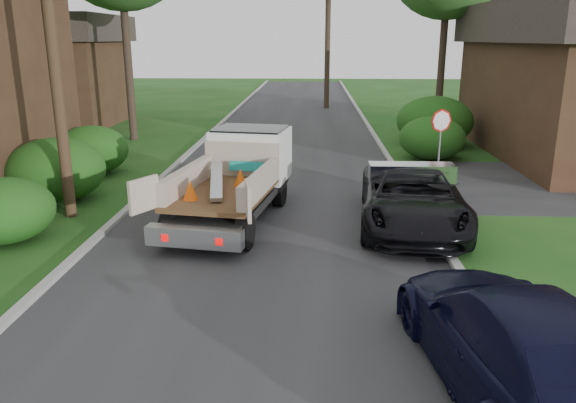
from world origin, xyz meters
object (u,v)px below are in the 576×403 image
at_px(black_pickup, 413,198).
at_px(navy_suv, 517,341).
at_px(stop_sign, 441,131).
at_px(utility_pole, 49,16).
at_px(house_left_far, 51,69).
at_px(flatbed_truck, 241,170).

xyz_separation_m(black_pickup, navy_suv, (0.20, -7.00, -0.00)).
bearing_deg(stop_sign, black_pickup, -109.57).
bearing_deg(utility_pole, black_pickup, -3.03).
height_order(stop_sign, house_left_far, house_left_far).
bearing_deg(navy_suv, black_pickup, -95.43).
bearing_deg(house_left_far, stop_sign, -34.81).
height_order(flatbed_truck, navy_suv, flatbed_truck).
distance_m(utility_pole, house_left_far, 18.93).
height_order(black_pickup, navy_suv, black_pickup).
height_order(utility_pole, flatbed_truck, utility_pole).
xyz_separation_m(stop_sign, black_pickup, (-1.60, -4.50, -1.01)).
xyz_separation_m(flatbed_truck, navy_suv, (4.71, -8.08, -0.43)).
distance_m(stop_sign, flatbed_truck, 7.02).
bearing_deg(stop_sign, house_left_far, 145.19).
distance_m(utility_pole, flatbed_truck, 6.09).
bearing_deg(utility_pole, flatbed_truck, 7.47).
relative_size(house_left_far, black_pickup, 1.37).
xyz_separation_m(stop_sign, navy_suv, (-1.40, -11.50, -1.01)).
bearing_deg(flatbed_truck, stop_sign, 38.51).
bearing_deg(flatbed_truck, house_left_far, 136.75).
xyz_separation_m(stop_sign, utility_pole, (-10.68, -4.02, 3.40)).
distance_m(house_left_far, flatbed_truck, 20.78).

